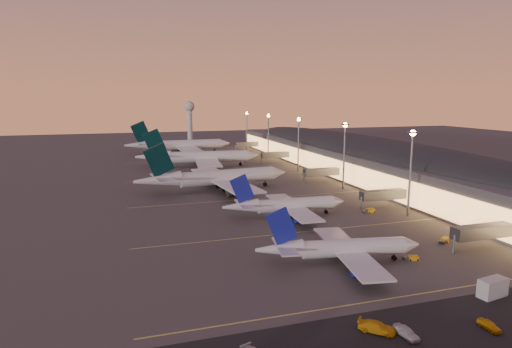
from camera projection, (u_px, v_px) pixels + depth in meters
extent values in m
plane|color=#484543|center=(297.00, 226.00, 118.52)|extent=(700.00, 700.00, 0.00)
cylinder|color=silver|center=(353.00, 248.00, 91.86)|extent=(22.78, 7.43, 3.82)
cone|color=silver|center=(410.00, 245.00, 93.63)|extent=(4.20, 4.36, 3.82)
cone|color=silver|center=(279.00, 249.00, 89.55)|extent=(10.63, 5.42, 3.82)
cube|color=silver|center=(348.00, 251.00, 91.83)|extent=(11.68, 32.83, 0.42)
cylinder|color=#1A2298|center=(341.00, 245.00, 99.06)|extent=(5.47, 3.66, 2.87)
cylinder|color=#1A2298|center=(364.00, 269.00, 85.24)|extent=(5.47, 3.66, 2.87)
cube|color=#1A2298|center=(282.00, 226.00, 88.75)|extent=(7.00, 1.71, 8.30)
cube|color=silver|center=(285.00, 246.00, 89.62)|extent=(5.46, 12.03, 0.27)
cylinder|color=black|center=(394.00, 257.00, 93.61)|extent=(0.35, 0.35, 1.51)
cylinder|color=black|center=(394.00, 258.00, 93.65)|extent=(1.17, 0.83, 1.07)
cylinder|color=black|center=(341.00, 255.00, 94.69)|extent=(0.35, 0.35, 1.51)
cylinder|color=black|center=(341.00, 256.00, 94.73)|extent=(1.17, 0.83, 1.07)
cylinder|color=black|center=(349.00, 264.00, 89.47)|extent=(0.35, 0.35, 1.51)
cylinder|color=black|center=(349.00, 265.00, 89.51)|extent=(1.17, 0.83, 1.07)
cylinder|color=silver|center=(296.00, 204.00, 128.40)|extent=(23.70, 5.01, 4.01)
cone|color=silver|center=(338.00, 202.00, 131.85)|extent=(3.97, 4.17, 4.01)
cone|color=silver|center=(240.00, 206.00, 123.99)|extent=(10.80, 4.46, 4.01)
cube|color=silver|center=(292.00, 207.00, 128.23)|extent=(8.27, 34.02, 0.44)
cylinder|color=#1A2298|center=(287.00, 205.00, 135.73)|extent=(5.44, 3.23, 3.01)
cylinder|color=#1A2298|center=(303.00, 218.00, 121.60)|extent=(5.44, 3.23, 3.01)
cube|color=#1A2298|center=(242.00, 189.00, 123.21)|extent=(7.36, 0.91, 8.70)
cube|color=silver|center=(245.00, 204.00, 124.21)|extent=(4.31, 12.30, 0.28)
cylinder|color=black|center=(326.00, 211.00, 131.39)|extent=(0.33, 0.33, 1.58)
cylinder|color=black|center=(326.00, 212.00, 131.43)|extent=(1.15, 0.75, 1.12)
cylinder|color=black|center=(287.00, 211.00, 131.08)|extent=(0.33, 0.33, 1.58)
cylinder|color=black|center=(287.00, 212.00, 131.12)|extent=(1.15, 0.75, 1.12)
cylinder|color=black|center=(293.00, 216.00, 125.74)|extent=(0.33, 0.33, 1.58)
cylinder|color=black|center=(293.00, 217.00, 125.78)|extent=(1.15, 0.75, 1.12)
cylinder|color=silver|center=(228.00, 177.00, 165.22)|extent=(37.92, 9.96, 5.67)
cone|color=silver|center=(278.00, 173.00, 173.92)|extent=(6.66, 6.33, 5.67)
cone|color=silver|center=(157.00, 180.00, 154.22)|extent=(17.48, 7.59, 5.67)
cube|color=silver|center=(224.00, 180.00, 164.67)|extent=(17.14, 55.72, 0.62)
cylinder|color=#54565B|center=(217.00, 179.00, 176.34)|extent=(8.90, 5.20, 4.25)
cylinder|color=#54565B|center=(238.00, 190.00, 154.63)|extent=(8.90, 5.20, 4.25)
cube|color=#05272A|center=(159.00, 160.00, 153.27)|extent=(11.21, 2.13, 12.59)
cube|color=silver|center=(163.00, 178.00, 154.89)|extent=(8.29, 20.30, 0.40)
cylinder|color=black|center=(265.00, 183.00, 172.21)|extent=(0.50, 0.50, 2.27)
cylinder|color=black|center=(265.00, 184.00, 172.27)|extent=(1.69, 1.17, 1.59)
cylinder|color=black|center=(218.00, 185.00, 168.28)|extent=(0.50, 0.50, 2.27)
cylinder|color=black|center=(218.00, 186.00, 168.34)|extent=(1.69, 1.17, 1.59)
cylinder|color=black|center=(224.00, 189.00, 161.13)|extent=(0.50, 0.50, 2.27)
cylinder|color=black|center=(224.00, 190.00, 161.19)|extent=(1.69, 1.17, 1.59)
cylinder|color=silver|center=(209.00, 157.00, 220.23)|extent=(39.28, 10.03, 5.88)
cone|color=silver|center=(252.00, 155.00, 224.52)|extent=(6.87, 6.52, 5.88)
cone|color=silver|center=(153.00, 157.00, 214.73)|extent=(18.09, 7.73, 5.88)
cube|color=silver|center=(206.00, 159.00, 220.05)|extent=(17.34, 57.71, 0.65)
cylinder|color=#54565B|center=(206.00, 159.00, 232.71)|extent=(9.20, 5.33, 4.41)
cylinder|color=#54565B|center=(210.00, 166.00, 208.56)|extent=(9.20, 5.33, 4.41)
cube|color=#05272A|center=(154.00, 142.00, 213.56)|extent=(11.62, 2.12, 13.05)
cube|color=silver|center=(157.00, 155.00, 214.98)|extent=(8.44, 21.01, 0.41)
cylinder|color=black|center=(241.00, 164.00, 224.06)|extent=(0.52, 0.52, 2.35)
cylinder|color=black|center=(241.00, 164.00, 224.12)|extent=(1.75, 1.20, 1.65)
cylinder|color=black|center=(203.00, 163.00, 224.33)|extent=(0.52, 0.52, 2.35)
cylinder|color=black|center=(203.00, 164.00, 224.39)|extent=(1.75, 1.20, 1.65)
cylinder|color=black|center=(204.00, 166.00, 216.38)|extent=(0.52, 0.52, 2.35)
cylinder|color=black|center=(204.00, 167.00, 216.44)|extent=(1.75, 1.20, 1.65)
cylinder|color=silver|center=(188.00, 145.00, 273.31)|extent=(41.32, 7.16, 6.23)
cone|color=silver|center=(224.00, 143.00, 280.82)|extent=(6.78, 6.38, 6.23)
cone|color=silver|center=(140.00, 145.00, 263.77)|extent=(18.74, 6.65, 6.23)
cube|color=silver|center=(185.00, 146.00, 272.87)|extent=(13.33, 60.46, 0.69)
cylinder|color=#54565B|center=(184.00, 147.00, 286.02)|extent=(9.41, 4.88, 4.67)
cylinder|color=#54565B|center=(191.00, 152.00, 261.30)|extent=(9.41, 4.88, 4.67)
cube|color=#05272A|center=(141.00, 132.00, 262.65)|extent=(12.30, 1.21, 13.82)
cube|color=silver|center=(143.00, 143.00, 264.32)|extent=(7.14, 21.82, 0.44)
cylinder|color=black|center=(215.00, 150.00, 279.51)|extent=(0.51, 0.51, 2.49)
cylinder|color=black|center=(215.00, 151.00, 279.58)|extent=(1.77, 1.13, 1.74)
cylinder|color=black|center=(182.00, 151.00, 277.10)|extent=(0.51, 0.51, 2.49)
cylinder|color=black|center=(182.00, 151.00, 277.16)|extent=(1.77, 1.13, 1.74)
cylinder|color=black|center=(184.00, 152.00, 268.96)|extent=(0.51, 0.51, 2.49)
cylinder|color=black|center=(184.00, 153.00, 269.03)|extent=(1.77, 1.13, 1.74)
cube|color=#4C4C51|center=(359.00, 160.00, 203.77)|extent=(40.00, 255.00, 12.00)
ellipsoid|color=#212427|center=(359.00, 147.00, 202.71)|extent=(39.00, 253.00, 10.92)
cube|color=#FFB460|center=(320.00, 164.00, 198.02)|extent=(0.40, 244.80, 8.00)
cube|color=#54565B|center=(483.00, 231.00, 99.50)|extent=(16.00, 3.20, 3.00)
cylinder|color=slate|center=(454.00, 244.00, 97.56)|extent=(0.70, 0.70, 4.40)
cube|color=#54565B|center=(384.00, 195.00, 137.09)|extent=(16.00, 3.20, 3.00)
cylinder|color=slate|center=(361.00, 204.00, 135.15)|extent=(0.70, 0.70, 4.40)
cube|color=#54565B|center=(322.00, 172.00, 179.38)|extent=(16.00, 3.20, 3.00)
cylinder|color=slate|center=(304.00, 178.00, 177.44)|extent=(0.70, 0.70, 4.40)
cube|color=#54565B|center=(275.00, 155.00, 232.95)|extent=(16.00, 3.20, 3.00)
cylinder|color=slate|center=(261.00, 160.00, 231.01)|extent=(0.70, 0.70, 4.40)
cube|color=#54565B|center=(247.00, 144.00, 285.58)|extent=(16.00, 3.20, 3.00)
cylinder|color=slate|center=(235.00, 148.00, 283.64)|extent=(0.70, 0.70, 4.40)
cylinder|color=slate|center=(410.00, 175.00, 126.87)|extent=(0.70, 0.70, 25.00)
cube|color=slate|center=(413.00, 132.00, 124.64)|extent=(2.20, 2.20, 0.50)
sphere|color=#FFAC56|center=(413.00, 133.00, 124.67)|extent=(1.80, 1.80, 1.80)
cylinder|color=slate|center=(344.00, 158.00, 164.46)|extent=(0.70, 0.70, 25.00)
cube|color=slate|center=(345.00, 124.00, 162.23)|extent=(2.20, 2.20, 0.50)
sphere|color=#FFAC56|center=(345.00, 125.00, 162.26)|extent=(1.80, 1.80, 1.80)
cylinder|color=slate|center=(298.00, 145.00, 206.75)|extent=(0.70, 0.70, 25.00)
cube|color=slate|center=(299.00, 119.00, 204.52)|extent=(2.20, 2.20, 0.50)
sphere|color=#FFAC56|center=(299.00, 119.00, 204.55)|extent=(1.80, 1.80, 1.80)
cylinder|color=slate|center=(268.00, 137.00, 249.04)|extent=(0.70, 0.70, 25.00)
cube|color=slate|center=(268.00, 115.00, 246.81)|extent=(2.20, 2.20, 0.50)
sphere|color=#FFAC56|center=(268.00, 116.00, 246.84)|extent=(1.80, 1.80, 1.80)
cylinder|color=slate|center=(247.00, 131.00, 291.33)|extent=(0.70, 0.70, 25.00)
cube|color=slate|center=(247.00, 113.00, 289.10)|extent=(2.20, 2.20, 0.50)
sphere|color=#FFAC56|center=(247.00, 113.00, 289.13)|extent=(1.80, 1.80, 1.80)
cylinder|color=silver|center=(190.00, 124.00, 363.51)|extent=(4.40, 4.40, 26.00)
sphere|color=silver|center=(189.00, 106.00, 360.87)|extent=(9.00, 9.00, 9.00)
cube|color=black|center=(438.00, 329.00, 65.89)|extent=(260.00, 16.00, 0.01)
cube|color=#D8C659|center=(395.00, 298.00, 76.23)|extent=(90.00, 0.36, 0.00)
cube|color=#D8C659|center=(305.00, 232.00, 113.82)|extent=(90.00, 0.36, 0.00)
cube|color=#D8C659|center=(259.00, 198.00, 151.41)|extent=(90.00, 0.36, 0.00)
cube|color=#D8C659|center=(229.00, 176.00, 193.70)|extent=(90.00, 0.36, 0.00)
cube|color=#D8C659|center=(206.00, 160.00, 245.39)|extent=(90.00, 0.36, 0.00)
cube|color=orange|center=(413.00, 258.00, 93.96)|extent=(2.40, 1.91, 0.96)
cube|color=#54565B|center=(406.00, 258.00, 94.02)|extent=(1.52, 1.47, 0.70)
cylinder|color=black|center=(416.00, 258.00, 94.63)|extent=(0.41, 0.27, 0.38)
cylinder|color=black|center=(418.00, 260.00, 93.34)|extent=(0.41, 0.27, 0.38)
cylinder|color=black|center=(409.00, 258.00, 94.67)|extent=(0.41, 0.27, 0.38)
cylinder|color=black|center=(411.00, 260.00, 93.39)|extent=(0.41, 0.27, 0.38)
cube|color=orange|center=(395.00, 244.00, 102.41)|extent=(2.94, 2.10, 1.24)
cube|color=#54565B|center=(387.00, 245.00, 102.14)|extent=(1.79, 1.70, 0.90)
cylinder|color=black|center=(397.00, 244.00, 103.45)|extent=(0.52, 0.28, 0.50)
cylinder|color=black|center=(400.00, 246.00, 101.79)|extent=(0.52, 0.28, 0.50)
cylinder|color=black|center=(389.00, 244.00, 103.15)|extent=(0.52, 0.28, 0.50)
cylinder|color=black|center=(392.00, 247.00, 101.50)|extent=(0.52, 0.28, 0.50)
cube|color=orange|center=(370.00, 211.00, 132.82)|extent=(2.81, 2.02, 1.18)
cube|color=#54565B|center=(365.00, 212.00, 131.98)|extent=(1.72, 1.63, 0.86)
cylinder|color=black|center=(371.00, 211.00, 134.02)|extent=(0.50, 0.27, 0.47)
cylinder|color=black|center=(374.00, 212.00, 132.61)|extent=(0.50, 0.27, 0.47)
cylinder|color=black|center=(366.00, 211.00, 133.15)|extent=(0.50, 0.27, 0.47)
cylinder|color=black|center=(370.00, 213.00, 131.74)|extent=(0.50, 0.27, 0.47)
cube|color=silver|center=(493.00, 288.00, 76.40)|extent=(5.78, 3.18, 3.39)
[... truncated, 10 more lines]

